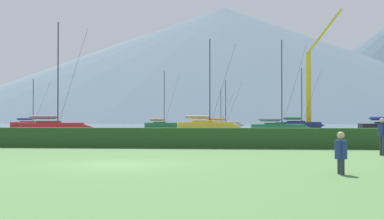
{
  "coord_description": "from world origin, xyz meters",
  "views": [
    {
      "loc": [
        4.49,
        -19.12,
        1.64
      ],
      "look_at": [
        -2.96,
        55.8,
        2.83
      ],
      "focal_mm": 51.32,
      "sensor_mm": 36.0,
      "label": 1
    }
  ],
  "objects_px": {
    "sailboat_slip_10": "(206,125)",
    "person_standing_walker": "(382,133)",
    "person_seated_viewer": "(341,151)",
    "sailboat_slip_1": "(162,125)",
    "sailboat_slip_6": "(299,125)",
    "sailboat_slip_9": "(278,127)",
    "sailboat_slip_11": "(30,124)",
    "dock_crane": "(310,93)",
    "sailboat_slip_2": "(219,124)",
    "sailboat_slip_7": "(223,124)",
    "sailboat_slip_3": "(53,126)"
  },
  "relations": [
    {
      "from": "sailboat_slip_2",
      "to": "sailboat_slip_6",
      "type": "xyz_separation_m",
      "value": [
        13.55,
        -22.61,
        0.07
      ]
    },
    {
      "from": "person_seated_viewer",
      "to": "person_standing_walker",
      "type": "relative_size",
      "value": 0.76
    },
    {
      "from": "sailboat_slip_1",
      "to": "sailboat_slip_2",
      "type": "xyz_separation_m",
      "value": [
        8.85,
        16.54,
        0.01
      ]
    },
    {
      "from": "dock_crane",
      "to": "sailboat_slip_6",
      "type": "bearing_deg",
      "value": -122.98
    },
    {
      "from": "sailboat_slip_1",
      "to": "sailboat_slip_6",
      "type": "bearing_deg",
      "value": -22.17
    },
    {
      "from": "sailboat_slip_3",
      "to": "sailboat_slip_1",
      "type": "bearing_deg",
      "value": 62.37
    },
    {
      "from": "sailboat_slip_6",
      "to": "sailboat_slip_11",
      "type": "relative_size",
      "value": 1.14
    },
    {
      "from": "sailboat_slip_7",
      "to": "dock_crane",
      "type": "xyz_separation_m",
      "value": [
        14.19,
        -6.15,
        5.14
      ]
    },
    {
      "from": "sailboat_slip_1",
      "to": "sailboat_slip_6",
      "type": "distance_m",
      "value": 23.2
    },
    {
      "from": "sailboat_slip_6",
      "to": "sailboat_slip_7",
      "type": "height_order",
      "value": "sailboat_slip_6"
    },
    {
      "from": "sailboat_slip_2",
      "to": "sailboat_slip_9",
      "type": "height_order",
      "value": "sailboat_slip_9"
    },
    {
      "from": "sailboat_slip_1",
      "to": "sailboat_slip_10",
      "type": "bearing_deg",
      "value": -73.45
    },
    {
      "from": "sailboat_slip_9",
      "to": "sailboat_slip_2",
      "type": "bearing_deg",
      "value": 98.28
    },
    {
      "from": "person_standing_walker",
      "to": "dock_crane",
      "type": "xyz_separation_m",
      "value": [
        4.25,
        64.59,
        4.74
      ]
    },
    {
      "from": "sailboat_slip_9",
      "to": "sailboat_slip_10",
      "type": "bearing_deg",
      "value": 136.44
    },
    {
      "from": "sailboat_slip_11",
      "to": "dock_crane",
      "type": "bearing_deg",
      "value": -13.54
    },
    {
      "from": "sailboat_slip_2",
      "to": "person_seated_viewer",
      "type": "xyz_separation_m",
      "value": [
        8.21,
        -92.35,
        0.12
      ]
    },
    {
      "from": "sailboat_slip_7",
      "to": "person_standing_walker",
      "type": "height_order",
      "value": "sailboat_slip_7"
    },
    {
      "from": "sailboat_slip_2",
      "to": "sailboat_slip_10",
      "type": "height_order",
      "value": "sailboat_slip_10"
    },
    {
      "from": "sailboat_slip_6",
      "to": "sailboat_slip_11",
      "type": "height_order",
      "value": "sailboat_slip_6"
    },
    {
      "from": "sailboat_slip_1",
      "to": "sailboat_slip_7",
      "type": "xyz_separation_m",
      "value": [
        10.3,
        3.32,
        0.01
      ]
    },
    {
      "from": "sailboat_slip_9",
      "to": "sailboat_slip_1",
      "type": "bearing_deg",
      "value": 119.16
    },
    {
      "from": "sailboat_slip_11",
      "to": "sailboat_slip_7",
      "type": "bearing_deg",
      "value": -2.98
    },
    {
      "from": "sailboat_slip_10",
      "to": "dock_crane",
      "type": "relative_size",
      "value": 0.62
    },
    {
      "from": "person_standing_walker",
      "to": "sailboat_slip_6",
      "type": "bearing_deg",
      "value": 72.34
    },
    {
      "from": "sailboat_slip_6",
      "to": "person_seated_viewer",
      "type": "xyz_separation_m",
      "value": [
        -5.33,
        -69.74,
        0.05
      ]
    },
    {
      "from": "sailboat_slip_3",
      "to": "sailboat_slip_9",
      "type": "bearing_deg",
      "value": -7.86
    },
    {
      "from": "sailboat_slip_1",
      "to": "person_standing_walker",
      "type": "distance_m",
      "value": 70.4
    },
    {
      "from": "sailboat_slip_1",
      "to": "sailboat_slip_11",
      "type": "bearing_deg",
      "value": 179.34
    },
    {
      "from": "sailboat_slip_6",
      "to": "person_standing_walker",
      "type": "height_order",
      "value": "sailboat_slip_6"
    },
    {
      "from": "sailboat_slip_7",
      "to": "sailboat_slip_9",
      "type": "distance_m",
      "value": 32.59
    },
    {
      "from": "sailboat_slip_3",
      "to": "sailboat_slip_7",
      "type": "xyz_separation_m",
      "value": [
        18.18,
        34.13,
        -0.14
      ]
    },
    {
      "from": "sailboat_slip_1",
      "to": "sailboat_slip_10",
      "type": "xyz_separation_m",
      "value": [
        9.06,
        -20.79,
        0.16
      ]
    },
    {
      "from": "sailboat_slip_11",
      "to": "dock_crane",
      "type": "height_order",
      "value": "dock_crane"
    },
    {
      "from": "sailboat_slip_2",
      "to": "sailboat_slip_3",
      "type": "bearing_deg",
      "value": -118.26
    },
    {
      "from": "sailboat_slip_9",
      "to": "sailboat_slip_7",
      "type": "bearing_deg",
      "value": 100.4
    },
    {
      "from": "sailboat_slip_6",
      "to": "sailboat_slip_10",
      "type": "relative_size",
      "value": 0.79
    },
    {
      "from": "sailboat_slip_1",
      "to": "dock_crane",
      "type": "bearing_deg",
      "value": -13.6
    },
    {
      "from": "sailboat_slip_3",
      "to": "sailboat_slip_11",
      "type": "height_order",
      "value": "sailboat_slip_3"
    },
    {
      "from": "sailboat_slip_6",
      "to": "sailboat_slip_10",
      "type": "height_order",
      "value": "sailboat_slip_10"
    },
    {
      "from": "sailboat_slip_11",
      "to": "person_seated_viewer",
      "type": "distance_m",
      "value": 83.16
    },
    {
      "from": "sailboat_slip_10",
      "to": "sailboat_slip_11",
      "type": "relative_size",
      "value": 1.45
    },
    {
      "from": "sailboat_slip_1",
      "to": "sailboat_slip_6",
      "type": "height_order",
      "value": "sailboat_slip_1"
    },
    {
      "from": "sailboat_slip_10",
      "to": "person_standing_walker",
      "type": "relative_size",
      "value": 7.27
    },
    {
      "from": "sailboat_slip_10",
      "to": "person_seated_viewer",
      "type": "bearing_deg",
      "value": -91.13
    },
    {
      "from": "sailboat_slip_10",
      "to": "person_seated_viewer",
      "type": "relative_size",
      "value": 9.6
    },
    {
      "from": "person_seated_viewer",
      "to": "sailboat_slip_7",
      "type": "bearing_deg",
      "value": 82.92
    },
    {
      "from": "sailboat_slip_1",
      "to": "sailboat_slip_7",
      "type": "relative_size",
      "value": 1.17
    },
    {
      "from": "sailboat_slip_10",
      "to": "sailboat_slip_6",
      "type": "bearing_deg",
      "value": 38.42
    },
    {
      "from": "sailboat_slip_9",
      "to": "sailboat_slip_11",
      "type": "bearing_deg",
      "value": 143.95
    }
  ]
}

